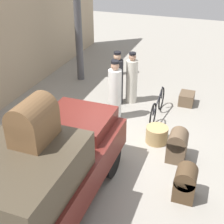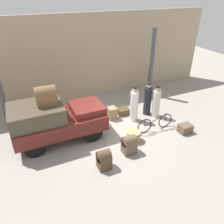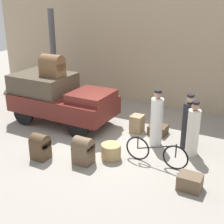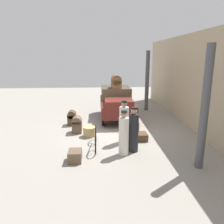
{
  "view_description": "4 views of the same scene",
  "coord_description": "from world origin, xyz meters",
  "px_view_note": "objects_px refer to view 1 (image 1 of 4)",
  "views": [
    {
      "loc": [
        -5.87,
        -2.03,
        4.6
      ],
      "look_at": [
        0.2,
        0.2,
        0.95
      ],
      "focal_mm": 50.0,
      "sensor_mm": 36.0,
      "label": 1
    },
    {
      "loc": [
        -3.12,
        -7.12,
        5.59
      ],
      "look_at": [
        0.2,
        0.2,
        0.95
      ],
      "focal_mm": 35.0,
      "sensor_mm": 36.0,
      "label": 2
    },
    {
      "loc": [
        4.43,
        -7.63,
        4.39
      ],
      "look_at": [
        0.2,
        0.2,
        0.95
      ],
      "focal_mm": 50.0,
      "sensor_mm": 36.0,
      "label": 3
    },
    {
      "loc": [
        9.84,
        -0.44,
        3.4
      ],
      "look_at": [
        0.2,
        0.2,
        0.95
      ],
      "focal_mm": 35.0,
      "sensor_mm": 36.0,
      "label": 4
    }
  ],
  "objects_px": {
    "truck": "(47,168)",
    "conductor_in_dark_uniform": "(117,80)",
    "porter_standing_middle": "(115,93)",
    "porter_lifting_near_truck": "(132,80)",
    "trunk_large_brown": "(185,182)",
    "trunk_wicker_pale": "(187,99)",
    "suitcase_tan_flat": "(177,145)",
    "wicker_basket": "(157,135)",
    "bicycle": "(157,106)",
    "trunk_on_truck_roof": "(33,121)",
    "trunk_umber_medium": "(89,112)",
    "suitcase_black_upright": "(84,120)"
  },
  "relations": [
    {
      "from": "conductor_in_dark_uniform",
      "to": "porter_standing_middle",
      "type": "height_order",
      "value": "porter_standing_middle"
    },
    {
      "from": "porter_standing_middle",
      "to": "suitcase_tan_flat",
      "type": "height_order",
      "value": "porter_standing_middle"
    },
    {
      "from": "truck",
      "to": "bicycle",
      "type": "xyz_separation_m",
      "value": [
        4.09,
        -1.15,
        -0.59
      ]
    },
    {
      "from": "trunk_large_brown",
      "to": "conductor_in_dark_uniform",
      "type": "bearing_deg",
      "value": 37.56
    },
    {
      "from": "trunk_umber_medium",
      "to": "porter_lifting_near_truck",
      "type": "bearing_deg",
      "value": -33.29
    },
    {
      "from": "bicycle",
      "to": "trunk_on_truck_roof",
      "type": "bearing_deg",
      "value": 164.96
    },
    {
      "from": "suitcase_black_upright",
      "to": "trunk_umber_medium",
      "type": "distance_m",
      "value": 0.72
    },
    {
      "from": "wicker_basket",
      "to": "trunk_large_brown",
      "type": "distance_m",
      "value": 1.98
    },
    {
      "from": "suitcase_black_upright",
      "to": "trunk_on_truck_roof",
      "type": "height_order",
      "value": "trunk_on_truck_roof"
    },
    {
      "from": "porter_lifting_near_truck",
      "to": "trunk_wicker_pale",
      "type": "relative_size",
      "value": 2.91
    },
    {
      "from": "conductor_in_dark_uniform",
      "to": "suitcase_black_upright",
      "type": "xyz_separation_m",
      "value": [
        -1.77,
        0.31,
        -0.48
      ]
    },
    {
      "from": "trunk_wicker_pale",
      "to": "trunk_umber_medium",
      "type": "bearing_deg",
      "value": 124.47
    },
    {
      "from": "wicker_basket",
      "to": "trunk_umber_medium",
      "type": "distance_m",
      "value": 2.23
    },
    {
      "from": "conductor_in_dark_uniform",
      "to": "trunk_umber_medium",
      "type": "distance_m",
      "value": 1.34
    },
    {
      "from": "truck",
      "to": "trunk_wicker_pale",
      "type": "xyz_separation_m",
      "value": [
        5.21,
        -1.84,
        -0.77
      ]
    },
    {
      "from": "wicker_basket",
      "to": "conductor_in_dark_uniform",
      "type": "distance_m",
      "value": 2.43
    },
    {
      "from": "truck",
      "to": "trunk_wicker_pale",
      "type": "relative_size",
      "value": 6.59
    },
    {
      "from": "truck",
      "to": "suitcase_black_upright",
      "type": "height_order",
      "value": "truck"
    },
    {
      "from": "truck",
      "to": "porter_standing_middle",
      "type": "distance_m",
      "value": 3.65
    },
    {
      "from": "truck",
      "to": "porter_standing_middle",
      "type": "xyz_separation_m",
      "value": [
        3.65,
        -0.01,
        -0.15
      ]
    },
    {
      "from": "truck",
      "to": "porter_lifting_near_truck",
      "type": "relative_size",
      "value": 2.26
    },
    {
      "from": "truck",
      "to": "conductor_in_dark_uniform",
      "type": "xyz_separation_m",
      "value": [
        4.54,
        0.23,
        -0.19
      ]
    },
    {
      "from": "suitcase_black_upright",
      "to": "trunk_umber_medium",
      "type": "relative_size",
      "value": 1.02
    },
    {
      "from": "conductor_in_dark_uniform",
      "to": "trunk_on_truck_roof",
      "type": "distance_m",
      "value": 4.92
    },
    {
      "from": "conductor_in_dark_uniform",
      "to": "bicycle",
      "type": "bearing_deg",
      "value": -108.13
    },
    {
      "from": "porter_lifting_near_truck",
      "to": "trunk_wicker_pale",
      "type": "height_order",
      "value": "porter_lifting_near_truck"
    },
    {
      "from": "porter_lifting_near_truck",
      "to": "suitcase_black_upright",
      "type": "xyz_separation_m",
      "value": [
        -2.02,
        0.7,
        -0.45
      ]
    },
    {
      "from": "trunk_umber_medium",
      "to": "trunk_on_truck_roof",
      "type": "height_order",
      "value": "trunk_on_truck_roof"
    },
    {
      "from": "porter_lifting_near_truck",
      "to": "trunk_large_brown",
      "type": "xyz_separation_m",
      "value": [
        -3.65,
        -2.23,
        -0.36
      ]
    },
    {
      "from": "truck",
      "to": "suitcase_tan_flat",
      "type": "xyz_separation_m",
      "value": [
        2.32,
        -2.02,
        -0.56
      ]
    },
    {
      "from": "trunk_wicker_pale",
      "to": "conductor_in_dark_uniform",
      "type": "bearing_deg",
      "value": 107.88
    },
    {
      "from": "trunk_wicker_pale",
      "to": "trunk_umber_medium",
      "type": "distance_m",
      "value": 3.1
    },
    {
      "from": "truck",
      "to": "trunk_umber_medium",
      "type": "distance_m",
      "value": 3.62
    },
    {
      "from": "truck",
      "to": "suitcase_black_upright",
      "type": "distance_m",
      "value": 2.9
    },
    {
      "from": "porter_lifting_near_truck",
      "to": "bicycle",
      "type": "bearing_deg",
      "value": -125.14
    },
    {
      "from": "trunk_wicker_pale",
      "to": "wicker_basket",
      "type": "bearing_deg",
      "value": 170.12
    },
    {
      "from": "trunk_wicker_pale",
      "to": "trunk_large_brown",
      "type": "bearing_deg",
      "value": -172.34
    },
    {
      "from": "bicycle",
      "to": "truck",
      "type": "bearing_deg",
      "value": 164.27
    },
    {
      "from": "porter_lifting_near_truck",
      "to": "suitcase_tan_flat",
      "type": "xyz_separation_m",
      "value": [
        -2.47,
        -1.87,
        -0.35
      ]
    },
    {
      "from": "porter_lifting_near_truck",
      "to": "trunk_umber_medium",
      "type": "relative_size",
      "value": 2.83
    },
    {
      "from": "trunk_large_brown",
      "to": "porter_standing_middle",
      "type": "bearing_deg",
      "value": 43.39
    },
    {
      "from": "porter_standing_middle",
      "to": "porter_lifting_near_truck",
      "type": "height_order",
      "value": "porter_standing_middle"
    },
    {
      "from": "trunk_umber_medium",
      "to": "trunk_on_truck_roof",
      "type": "distance_m",
      "value": 4.18
    },
    {
      "from": "wicker_basket",
      "to": "suitcase_black_upright",
      "type": "xyz_separation_m",
      "value": [
        -0.09,
        1.97,
        0.08
      ]
    },
    {
      "from": "conductor_in_dark_uniform",
      "to": "trunk_wicker_pale",
      "type": "bearing_deg",
      "value": -72.12
    },
    {
      "from": "truck",
      "to": "trunk_on_truck_roof",
      "type": "relative_size",
      "value": 4.82
    },
    {
      "from": "trunk_on_truck_roof",
      "to": "trunk_umber_medium",
      "type": "bearing_deg",
      "value": 11.19
    },
    {
      "from": "trunk_on_truck_roof",
      "to": "porter_standing_middle",
      "type": "bearing_deg",
      "value": -0.18
    },
    {
      "from": "conductor_in_dark_uniform",
      "to": "porter_lifting_near_truck",
      "type": "distance_m",
      "value": 0.46
    },
    {
      "from": "wicker_basket",
      "to": "suitcase_black_upright",
      "type": "distance_m",
      "value": 1.97
    }
  ]
}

